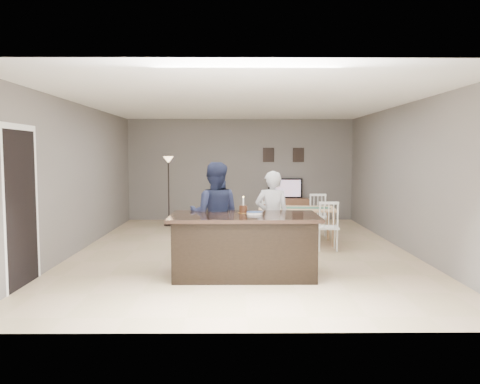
{
  "coord_description": "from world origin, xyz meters",
  "views": [
    {
      "loc": [
        -0.12,
        -8.54,
        1.79
      ],
      "look_at": [
        -0.05,
        -0.3,
        1.11
      ],
      "focal_mm": 35.0,
      "sensor_mm": 36.0,
      "label": 1
    }
  ],
  "objects_px": {
    "kitchen_island": "(244,245)",
    "dining_table": "(297,214)",
    "man": "(215,215)",
    "television": "(286,188)",
    "plate_stack": "(255,213)",
    "tv_console": "(286,210)",
    "woman": "(272,217)",
    "birthday_cake": "(243,209)",
    "floor_lamp": "(168,172)"
  },
  "relations": [
    {
      "from": "woman",
      "to": "plate_stack",
      "type": "bearing_deg",
      "value": 71.74
    },
    {
      "from": "kitchen_island",
      "to": "birthday_cake",
      "type": "xyz_separation_m",
      "value": [
        -0.01,
        0.23,
        0.51
      ]
    },
    {
      "from": "kitchen_island",
      "to": "television",
      "type": "height_order",
      "value": "television"
    },
    {
      "from": "television",
      "to": "birthday_cake",
      "type": "height_order",
      "value": "birthday_cake"
    },
    {
      "from": "kitchen_island",
      "to": "dining_table",
      "type": "bearing_deg",
      "value": 66.42
    },
    {
      "from": "man",
      "to": "dining_table",
      "type": "xyz_separation_m",
      "value": [
        1.54,
        1.94,
        -0.24
      ]
    },
    {
      "from": "television",
      "to": "dining_table",
      "type": "distance_m",
      "value": 3.16
    },
    {
      "from": "kitchen_island",
      "to": "tv_console",
      "type": "bearing_deg",
      "value": 77.84
    },
    {
      "from": "kitchen_island",
      "to": "dining_table",
      "type": "height_order",
      "value": "dining_table"
    },
    {
      "from": "woman",
      "to": "birthday_cake",
      "type": "height_order",
      "value": "woman"
    },
    {
      "from": "tv_console",
      "to": "man",
      "type": "bearing_deg",
      "value": -108.25
    },
    {
      "from": "kitchen_island",
      "to": "television",
      "type": "relative_size",
      "value": 2.35
    },
    {
      "from": "man",
      "to": "floor_lamp",
      "type": "distance_m",
      "value": 4.48
    },
    {
      "from": "man",
      "to": "tv_console",
      "type": "bearing_deg",
      "value": -103.02
    },
    {
      "from": "plate_stack",
      "to": "floor_lamp",
      "type": "bearing_deg",
      "value": 112.24
    },
    {
      "from": "woman",
      "to": "man",
      "type": "xyz_separation_m",
      "value": [
        -0.92,
        -0.21,
        0.07
      ]
    },
    {
      "from": "kitchen_island",
      "to": "birthday_cake",
      "type": "height_order",
      "value": "birthday_cake"
    },
    {
      "from": "tv_console",
      "to": "kitchen_island",
      "type": "bearing_deg",
      "value": -102.16
    },
    {
      "from": "woman",
      "to": "dining_table",
      "type": "distance_m",
      "value": 1.84
    },
    {
      "from": "tv_console",
      "to": "dining_table",
      "type": "bearing_deg",
      "value": -92.09
    },
    {
      "from": "television",
      "to": "floor_lamp",
      "type": "distance_m",
      "value": 3.14
    },
    {
      "from": "kitchen_island",
      "to": "floor_lamp",
      "type": "distance_m",
      "value": 5.2
    },
    {
      "from": "kitchen_island",
      "to": "woman",
      "type": "xyz_separation_m",
      "value": [
        0.47,
        0.76,
        0.3
      ]
    },
    {
      "from": "plate_stack",
      "to": "television",
      "type": "bearing_deg",
      "value": 79.38
    },
    {
      "from": "man",
      "to": "plate_stack",
      "type": "relative_size",
      "value": 6.93
    },
    {
      "from": "plate_stack",
      "to": "tv_console",
      "type": "bearing_deg",
      "value": 79.24
    },
    {
      "from": "tv_console",
      "to": "birthday_cake",
      "type": "relative_size",
      "value": 4.77
    },
    {
      "from": "tv_console",
      "to": "plate_stack",
      "type": "bearing_deg",
      "value": -100.76
    },
    {
      "from": "woman",
      "to": "plate_stack",
      "type": "xyz_separation_m",
      "value": [
        -0.32,
        -0.71,
        0.16
      ]
    },
    {
      "from": "kitchen_island",
      "to": "birthday_cake",
      "type": "bearing_deg",
      "value": 92.61
    },
    {
      "from": "tv_console",
      "to": "man",
      "type": "relative_size",
      "value": 0.72
    },
    {
      "from": "tv_console",
      "to": "birthday_cake",
      "type": "xyz_separation_m",
      "value": [
        -1.21,
        -5.34,
        0.66
      ]
    },
    {
      "from": "man",
      "to": "birthday_cake",
      "type": "height_order",
      "value": "man"
    },
    {
      "from": "plate_stack",
      "to": "dining_table",
      "type": "bearing_deg",
      "value": 69.0
    },
    {
      "from": "woman",
      "to": "birthday_cake",
      "type": "bearing_deg",
      "value": 53.97
    },
    {
      "from": "dining_table",
      "to": "floor_lamp",
      "type": "xyz_separation_m",
      "value": [
        -2.88,
        2.31,
        0.75
      ]
    },
    {
      "from": "dining_table",
      "to": "floor_lamp",
      "type": "relative_size",
      "value": 1.03
    },
    {
      "from": "television",
      "to": "floor_lamp",
      "type": "height_order",
      "value": "floor_lamp"
    },
    {
      "from": "kitchen_island",
      "to": "man",
      "type": "height_order",
      "value": "man"
    },
    {
      "from": "tv_console",
      "to": "television",
      "type": "xyz_separation_m",
      "value": [
        0.0,
        0.07,
        0.56
      ]
    },
    {
      "from": "tv_console",
      "to": "woman",
      "type": "bearing_deg",
      "value": -98.67
    },
    {
      "from": "television",
      "to": "man",
      "type": "bearing_deg",
      "value": 71.99
    },
    {
      "from": "man",
      "to": "dining_table",
      "type": "bearing_deg",
      "value": -123.23
    },
    {
      "from": "kitchen_island",
      "to": "dining_table",
      "type": "relative_size",
      "value": 1.21
    },
    {
      "from": "birthday_cake",
      "to": "dining_table",
      "type": "bearing_deg",
      "value": 64.12
    },
    {
      "from": "kitchen_island",
      "to": "plate_stack",
      "type": "bearing_deg",
      "value": 20.18
    },
    {
      "from": "kitchen_island",
      "to": "woman",
      "type": "relative_size",
      "value": 1.42
    },
    {
      "from": "television",
      "to": "dining_table",
      "type": "relative_size",
      "value": 0.51
    },
    {
      "from": "television",
      "to": "plate_stack",
      "type": "xyz_separation_m",
      "value": [
        -1.05,
        -5.58,
        0.06
      ]
    },
    {
      "from": "kitchen_island",
      "to": "floor_lamp",
      "type": "relative_size",
      "value": 1.25
    }
  ]
}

